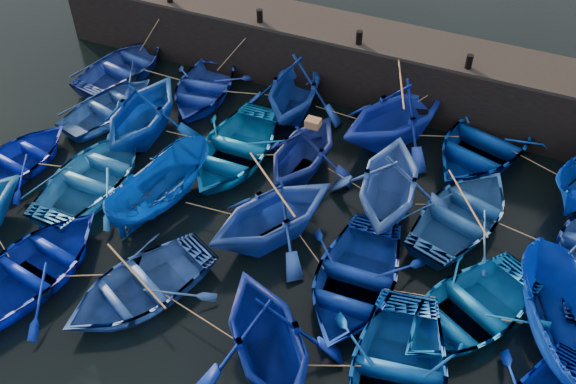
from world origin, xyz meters
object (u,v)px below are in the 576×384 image
at_px(boat_8, 234,149).
at_px(wooden_crate, 313,123).
at_px(boat_0, 124,66).
at_px(boat_13, 18,159).

xyz_separation_m(boat_8, wooden_crate, (2.80, 0.34, 1.76)).
height_order(boat_8, wooden_crate, wooden_crate).
distance_m(boat_0, boat_8, 7.22).
height_order(boat_8, boat_13, boat_8).
distance_m(boat_13, wooden_crate, 10.26).
bearing_deg(boat_0, boat_8, 166.19).
relative_size(boat_0, boat_8, 0.91).
xyz_separation_m(boat_0, boat_13, (0.00, -6.36, -0.04)).
xyz_separation_m(boat_0, boat_8, (6.58, -2.96, 0.05)).
relative_size(boat_0, boat_13, 1.10).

